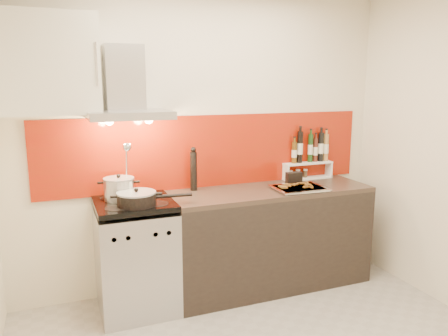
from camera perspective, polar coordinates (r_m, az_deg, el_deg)
name	(u,v)px	position (r m, az deg, el deg)	size (l,w,h in m)	color
back_wall	(205,142)	(3.87, -2.44, 3.38)	(3.40, 0.02, 2.60)	silver
backsplash	(211,151)	(3.89, -1.67, 2.23)	(3.00, 0.02, 0.64)	#952008
range_stove	(136,257)	(3.64, -11.39, -11.39)	(0.60, 0.60, 0.91)	#B7B7BA
counter	(269,237)	(4.00, 5.96, -8.97)	(1.80, 0.60, 0.90)	black
range_hood	(126,93)	(3.51, -12.63, 9.58)	(0.62, 0.50, 0.61)	#B7B7BA
upper_cabinet	(48,64)	(3.45, -22.01, 12.47)	(0.70, 0.35, 0.72)	silver
stock_pot	(119,189)	(3.54, -13.54, -2.64)	(0.24, 0.24, 0.21)	#B7B7BA
saute_pan	(137,198)	(3.36, -11.24, -3.92)	(0.57, 0.30, 0.14)	black
utensil_jar	(127,184)	(3.48, -12.62, -2.11)	(0.10, 0.15, 0.48)	silver
pepper_mill	(194,169)	(3.76, -3.99, -0.19)	(0.06, 0.06, 0.38)	black
step_shelf	(309,158)	(4.30, 11.06, 1.30)	(0.50, 0.14, 0.47)	white
caddy_box	(294,179)	(4.01, 9.11, -1.42)	(0.14, 0.06, 0.12)	black
baking_tray	(299,188)	(3.87, 9.75, -2.56)	(0.46, 0.37, 0.03)	silver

